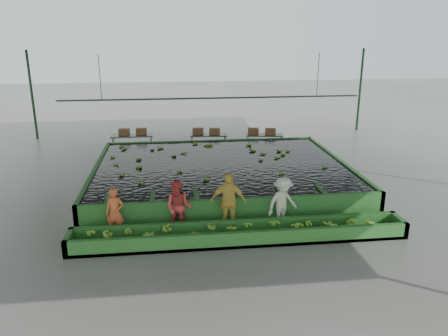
{
  "coord_description": "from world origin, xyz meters",
  "views": [
    {
      "loc": [
        -1.91,
        -15.18,
        5.94
      ],
      "look_at": [
        0.0,
        0.5,
        1.0
      ],
      "focal_mm": 35.0,
      "sensor_mm": 36.0,
      "label": 1
    }
  ],
  "objects": [
    {
      "name": "shed_roof",
      "position": [
        0.0,
        0.0,
        5.0
      ],
      "size": [
        20.0,
        22.0,
        0.04
      ],
      "primitive_type": "cube",
      "color": "gray",
      "rests_on": "shed_posts"
    },
    {
      "name": "worker_c",
      "position": [
        -0.27,
        -2.8,
        0.94
      ],
      "size": [
        1.17,
        0.66,
        1.89
      ],
      "primitive_type": "imported",
      "rotation": [
        0.0,
        0.0,
        -0.19
      ],
      "color": "#F0CF51",
      "rests_on": "ground"
    },
    {
      "name": "packing_table_left",
      "position": [
        -3.93,
        6.81,
        0.48
      ],
      "size": [
        2.12,
        0.9,
        0.95
      ],
      "primitive_type": null,
      "rotation": [
        0.0,
        0.0,
        0.03
      ],
      "color": "#59605B",
      "rests_on": "ground"
    },
    {
      "name": "rail_hanger_left",
      "position": [
        -5.0,
        5.0,
        4.0
      ],
      "size": [
        0.04,
        0.04,
        2.0
      ],
      "primitive_type": "cylinder",
      "color": "#59605B",
      "rests_on": "shed_roof"
    },
    {
      "name": "floating_bananas",
      "position": [
        0.0,
        2.3,
        0.85
      ],
      "size": [
        9.33,
        6.36,
        0.13
      ],
      "primitive_type": null,
      "color": "#6AAB2B",
      "rests_on": "tank_water"
    },
    {
      "name": "tank_water",
      "position": [
        0.0,
        1.5,
        0.85
      ],
      "size": [
        9.7,
        7.7,
        0.0
      ],
      "primitive_type": "cube",
      "color": "black",
      "rests_on": "flotation_tank"
    },
    {
      "name": "worker_d",
      "position": [
        1.44,
        -2.8,
        0.83
      ],
      "size": [
        1.24,
        1.0,
        1.67
      ],
      "primitive_type": "imported",
      "rotation": [
        0.0,
        0.0,
        0.41
      ],
      "color": "silver",
      "rests_on": "ground"
    },
    {
      "name": "box_stack_mid",
      "position": [
        -0.15,
        6.85,
        0.87
      ],
      "size": [
        1.45,
        0.61,
        0.3
      ],
      "primitive_type": null,
      "rotation": [
        0.0,
        0.0,
        -0.16
      ],
      "color": "brown",
      "rests_on": "packing_table_mid"
    },
    {
      "name": "shed_posts",
      "position": [
        0.0,
        0.0,
        2.5
      ],
      "size": [
        20.0,
        22.0,
        5.0
      ],
      "primitive_type": null,
      "color": "#16341E",
      "rests_on": "ground"
    },
    {
      "name": "trough_bananas",
      "position": [
        0.0,
        -3.6,
        0.4
      ],
      "size": [
        9.57,
        0.64,
        0.13
      ],
      "primitive_type": null,
      "color": "#6AAB2B",
      "rests_on": "sorting_trough"
    },
    {
      "name": "ground",
      "position": [
        0.0,
        0.0,
        0.0
      ],
      "size": [
        80.0,
        80.0,
        0.0
      ],
      "primitive_type": "plane",
      "color": "gray",
      "rests_on": "ground"
    },
    {
      "name": "sorting_trough",
      "position": [
        0.0,
        -3.6,
        0.25
      ],
      "size": [
        10.0,
        1.0,
        0.5
      ],
      "primitive_type": null,
      "color": "#2B7029",
      "rests_on": "ground"
    },
    {
      "name": "packing_table_right",
      "position": [
        2.86,
        6.51,
        0.43
      ],
      "size": [
        2.0,
        1.11,
        0.86
      ],
      "primitive_type": null,
      "rotation": [
        0.0,
        0.0,
        -0.19
      ],
      "color": "#59605B",
      "rests_on": "ground"
    },
    {
      "name": "box_stack_right",
      "position": [
        2.71,
        6.53,
        0.86
      ],
      "size": [
        1.48,
        0.68,
        0.31
      ],
      "primitive_type": null,
      "rotation": [
        0.0,
        0.0,
        -0.21
      ],
      "color": "brown",
      "rests_on": "packing_table_right"
    },
    {
      "name": "rail_hanger_right",
      "position": [
        5.0,
        5.0,
        4.0
      ],
      "size": [
        0.04,
        0.04,
        2.0
      ],
      "primitive_type": "cylinder",
      "color": "#59605B",
      "rests_on": "shed_roof"
    },
    {
      "name": "worker_b",
      "position": [
        -1.79,
        -2.8,
        0.84
      ],
      "size": [
        0.97,
        0.85,
        1.68
      ],
      "primitive_type": "imported",
      "rotation": [
        0.0,
        0.0,
        -0.3
      ],
      "color": "#D0443E",
      "rests_on": "ground"
    },
    {
      "name": "cableway_rail",
      "position": [
        0.0,
        5.0,
        3.0
      ],
      "size": [
        0.08,
        0.08,
        14.0
      ],
      "primitive_type": "cylinder",
      "color": "#59605B",
      "rests_on": "shed_roof"
    },
    {
      "name": "worker_a",
      "position": [
        -3.7,
        -2.8,
        0.77
      ],
      "size": [
        0.62,
        0.46,
        1.53
      ],
      "primitive_type": "imported",
      "rotation": [
        0.0,
        0.0,
        -0.18
      ],
      "color": "#DC6433",
      "rests_on": "ground"
    },
    {
      "name": "box_stack_left",
      "position": [
        -3.89,
        6.84,
        0.95
      ],
      "size": [
        1.4,
        0.41,
        0.3
      ],
      "primitive_type": null,
      "rotation": [
        0.0,
        0.0,
        0.02
      ],
      "color": "brown",
      "rests_on": "packing_table_left"
    },
    {
      "name": "flotation_tank",
      "position": [
        0.0,
        1.5,
        0.45
      ],
      "size": [
        10.0,
        8.0,
        0.9
      ],
      "primitive_type": null,
      "color": "#2B7029",
      "rests_on": "ground"
    },
    {
      "name": "packing_table_mid",
      "position": [
        -0.04,
        6.79,
        0.44
      ],
      "size": [
        1.97,
        0.9,
        0.87
      ],
      "primitive_type": null,
      "rotation": [
        0.0,
        0.0,
        -0.07
      ],
      "color": "#59605B",
      "rests_on": "ground"
    }
  ]
}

